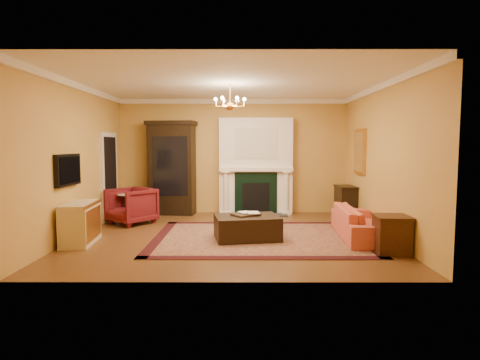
{
  "coord_description": "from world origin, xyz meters",
  "views": [
    {
      "loc": [
        0.21,
        -7.89,
        1.8
      ],
      "look_at": [
        0.19,
        0.3,
        1.09
      ],
      "focal_mm": 30.0,
      "sensor_mm": 36.0,
      "label": 1
    }
  ],
  "objects_px": {
    "wingback_armchair": "(131,204)",
    "coral_sofa": "(361,218)",
    "console_table": "(346,203)",
    "leather_ottoman": "(247,227)",
    "pedestal_table": "(126,206)",
    "china_cabinet": "(172,170)",
    "end_table": "(392,236)",
    "commode": "(80,223)"
  },
  "relations": [
    {
      "from": "china_cabinet",
      "to": "commode",
      "type": "distance_m",
      "value": 3.44
    },
    {
      "from": "commode",
      "to": "leather_ottoman",
      "type": "distance_m",
      "value": 3.08
    },
    {
      "from": "wingback_armchair",
      "to": "commode",
      "type": "distance_m",
      "value": 1.9
    },
    {
      "from": "china_cabinet",
      "to": "leather_ottoman",
      "type": "xyz_separation_m",
      "value": [
        1.91,
        -2.85,
        -0.92
      ]
    },
    {
      "from": "console_table",
      "to": "leather_ottoman",
      "type": "xyz_separation_m",
      "value": [
        -2.45,
        -2.2,
        -0.15
      ]
    },
    {
      "from": "wingback_armchair",
      "to": "coral_sofa",
      "type": "xyz_separation_m",
      "value": [
        4.84,
        -1.42,
        -0.05
      ]
    },
    {
      "from": "coral_sofa",
      "to": "end_table",
      "type": "height_order",
      "value": "coral_sofa"
    },
    {
      "from": "coral_sofa",
      "to": "china_cabinet",
      "type": "bearing_deg",
      "value": 60.13
    },
    {
      "from": "china_cabinet",
      "to": "pedestal_table",
      "type": "xyz_separation_m",
      "value": [
        -0.91,
        -1.11,
        -0.77
      ]
    },
    {
      "from": "china_cabinet",
      "to": "wingback_armchair",
      "type": "height_order",
      "value": "china_cabinet"
    },
    {
      "from": "leather_ottoman",
      "to": "wingback_armchair",
      "type": "bearing_deg",
      "value": 139.68
    },
    {
      "from": "pedestal_table",
      "to": "console_table",
      "type": "relative_size",
      "value": 0.86
    },
    {
      "from": "wingback_armchair",
      "to": "leather_ottoman",
      "type": "height_order",
      "value": "wingback_armchair"
    },
    {
      "from": "commode",
      "to": "wingback_armchair",
      "type": "bearing_deg",
      "value": 72.15
    },
    {
      "from": "coral_sofa",
      "to": "end_table",
      "type": "xyz_separation_m",
      "value": [
        0.18,
        -1.1,
        -0.1
      ]
    },
    {
      "from": "pedestal_table",
      "to": "leather_ottoman",
      "type": "relative_size",
      "value": 0.56
    },
    {
      "from": "end_table",
      "to": "leather_ottoman",
      "type": "distance_m",
      "value": 2.59
    },
    {
      "from": "wingback_armchair",
      "to": "console_table",
      "type": "relative_size",
      "value": 1.17
    },
    {
      "from": "commode",
      "to": "coral_sofa",
      "type": "bearing_deg",
      "value": -0.15
    },
    {
      "from": "china_cabinet",
      "to": "end_table",
      "type": "distance_m",
      "value": 5.82
    },
    {
      "from": "wingback_armchair",
      "to": "pedestal_table",
      "type": "distance_m",
      "value": 0.27
    },
    {
      "from": "coral_sofa",
      "to": "leather_ottoman",
      "type": "bearing_deg",
      "value": 96.74
    },
    {
      "from": "console_table",
      "to": "leather_ottoman",
      "type": "distance_m",
      "value": 3.3
    },
    {
      "from": "end_table",
      "to": "console_table",
      "type": "bearing_deg",
      "value": 88.92
    },
    {
      "from": "wingback_armchair",
      "to": "console_table",
      "type": "xyz_separation_m",
      "value": [
        5.08,
        0.65,
        -0.07
      ]
    },
    {
      "from": "pedestal_table",
      "to": "end_table",
      "type": "bearing_deg",
      "value": -27.54
    },
    {
      "from": "commode",
      "to": "leather_ottoman",
      "type": "relative_size",
      "value": 0.85
    },
    {
      "from": "leather_ottoman",
      "to": "commode",
      "type": "bearing_deg",
      "value": 175.84
    },
    {
      "from": "leather_ottoman",
      "to": "pedestal_table",
      "type": "bearing_deg",
      "value": 138.52
    },
    {
      "from": "wingback_armchair",
      "to": "coral_sofa",
      "type": "distance_m",
      "value": 5.05
    },
    {
      "from": "pedestal_table",
      "to": "leather_ottoman",
      "type": "xyz_separation_m",
      "value": [
        2.82,
        -1.73,
        -0.15
      ]
    },
    {
      "from": "wingback_armchair",
      "to": "end_table",
      "type": "xyz_separation_m",
      "value": [
        5.02,
        -2.53,
        -0.15
      ]
    },
    {
      "from": "wingback_armchair",
      "to": "pedestal_table",
      "type": "xyz_separation_m",
      "value": [
        -0.19,
        0.19,
        -0.07
      ]
    },
    {
      "from": "leather_ottoman",
      "to": "console_table",
      "type": "bearing_deg",
      "value": 32.02
    },
    {
      "from": "china_cabinet",
      "to": "wingback_armchair",
      "type": "distance_m",
      "value": 1.64
    },
    {
      "from": "coral_sofa",
      "to": "end_table",
      "type": "bearing_deg",
      "value": -167.28
    },
    {
      "from": "wingback_armchair",
      "to": "leather_ottoman",
      "type": "distance_m",
      "value": 3.06
    },
    {
      "from": "china_cabinet",
      "to": "commode",
      "type": "bearing_deg",
      "value": -103.66
    },
    {
      "from": "pedestal_table",
      "to": "leather_ottoman",
      "type": "distance_m",
      "value": 3.31
    },
    {
      "from": "pedestal_table",
      "to": "coral_sofa",
      "type": "height_order",
      "value": "coral_sofa"
    },
    {
      "from": "coral_sofa",
      "to": "console_table",
      "type": "relative_size",
      "value": 2.67
    },
    {
      "from": "commode",
      "to": "end_table",
      "type": "xyz_separation_m",
      "value": [
        5.45,
        -0.68,
        -0.07
      ]
    }
  ]
}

